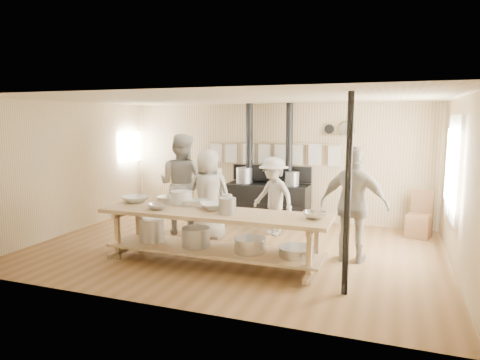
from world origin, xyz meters
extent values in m
plane|color=brown|center=(0.00, 0.00, 0.00)|extent=(7.00, 7.00, 0.00)
plane|color=tan|center=(0.00, 2.50, 1.30)|extent=(7.00, 0.00, 7.00)
plane|color=tan|center=(0.00, -2.50, 1.30)|extent=(7.00, 0.00, 7.00)
plane|color=tan|center=(-3.50, 0.00, 1.30)|extent=(0.00, 5.00, 5.00)
plane|color=tan|center=(3.50, 0.00, 1.30)|extent=(0.00, 5.00, 5.00)
plane|color=beige|center=(0.00, 0.00, 2.60)|extent=(7.00, 7.00, 0.00)
cube|color=beige|center=(3.47, 0.60, 1.50)|extent=(0.06, 1.35, 1.65)
plane|color=white|center=(3.43, 0.60, 1.50)|extent=(0.00, 1.50, 1.50)
cube|color=beige|center=(3.42, 0.60, 1.50)|extent=(0.02, 0.03, 1.50)
plane|color=white|center=(-3.45, 2.00, 1.60)|extent=(0.00, 0.90, 0.90)
cube|color=black|center=(0.00, 2.10, 0.42)|extent=(1.80, 0.70, 0.85)
cube|color=black|center=(0.00, 2.10, 0.05)|extent=(1.90, 0.75, 0.10)
cube|color=black|center=(0.00, 2.40, 1.05)|extent=(1.80, 0.12, 0.35)
cylinder|color=black|center=(-0.45, 2.15, 1.73)|extent=(0.15, 0.15, 1.75)
cylinder|color=black|center=(0.45, 2.15, 1.73)|extent=(0.15, 0.15, 1.75)
cylinder|color=#B2B2B7|center=(-0.55, 2.10, 1.02)|extent=(0.36, 0.36, 0.34)
cylinder|color=gray|center=(0.55, 2.05, 1.00)|extent=(0.30, 0.30, 0.30)
cylinder|color=#9E7D5A|center=(0.00, 2.40, 1.72)|extent=(3.00, 0.04, 0.04)
cube|color=beige|center=(-1.35, 2.40, 1.50)|extent=(0.28, 0.01, 0.46)
cube|color=beige|center=(-0.96, 2.40, 1.50)|extent=(0.28, 0.01, 0.46)
cube|color=beige|center=(-0.58, 2.40, 1.50)|extent=(0.28, 0.01, 0.46)
cube|color=beige|center=(-0.19, 2.40, 1.50)|extent=(0.28, 0.01, 0.46)
cube|color=beige|center=(0.19, 2.40, 1.50)|extent=(0.28, 0.01, 0.46)
cube|color=beige|center=(0.58, 2.40, 1.50)|extent=(0.28, 0.01, 0.46)
cube|color=beige|center=(0.96, 2.40, 1.50)|extent=(0.28, 0.01, 0.46)
cube|color=beige|center=(1.35, 2.40, 1.50)|extent=(0.28, 0.01, 0.46)
cube|color=#9E7D5A|center=(1.40, 2.42, 1.90)|extent=(0.50, 0.14, 0.03)
cylinder|color=black|center=(1.25, 2.44, 2.05)|extent=(0.20, 0.04, 0.20)
cylinder|color=silver|center=(1.62, 2.44, 2.05)|extent=(0.32, 0.03, 0.32)
cube|color=#9E7D5A|center=(0.00, -0.90, 0.82)|extent=(3.60, 0.90, 0.06)
cube|color=#9E7D5A|center=(0.00, -0.90, 0.25)|extent=(3.40, 0.80, 0.04)
cube|color=#9E7D5A|center=(0.00, -0.90, 0.20)|extent=(3.30, 0.06, 0.06)
cube|color=#9E7D5A|center=(-1.55, -1.20, 0.42)|extent=(0.07, 0.07, 0.85)
cube|color=#9E7D5A|center=(-1.55, -0.60, 0.42)|extent=(0.07, 0.07, 0.85)
cube|color=#9E7D5A|center=(1.55, -1.20, 0.42)|extent=(0.07, 0.07, 0.85)
cube|color=#9E7D5A|center=(1.55, -0.60, 0.42)|extent=(0.07, 0.07, 0.85)
cylinder|color=#B2B2B7|center=(-1.10, -0.90, 0.46)|extent=(0.40, 0.40, 0.38)
cylinder|color=gray|center=(-0.30, -0.90, 0.42)|extent=(0.44, 0.44, 0.30)
cylinder|color=silver|center=(0.60, -0.90, 0.38)|extent=(0.48, 0.48, 0.22)
cylinder|color=silver|center=(1.30, -0.90, 0.34)|extent=(0.52, 0.52, 0.14)
cylinder|color=black|center=(2.05, -1.35, 1.30)|extent=(0.08, 0.08, 2.60)
imported|color=#A8A395|center=(-0.67, 0.50, 0.85)|extent=(0.74, 0.66, 1.69)
imported|color=#A8A395|center=(-1.35, 0.64, 0.99)|extent=(0.98, 0.77, 1.98)
imported|color=#A8A395|center=(-0.67, 0.41, 0.85)|extent=(0.97, 0.79, 1.71)
imported|color=#A8A395|center=(2.02, 0.01, 0.92)|extent=(1.14, 0.61, 1.84)
imported|color=#A8A395|center=(0.39, 1.14, 0.77)|extent=(1.14, 0.97, 1.53)
cube|color=brown|center=(3.08, 1.91, 0.23)|extent=(0.52, 0.52, 0.45)
cube|color=brown|center=(3.13, 2.09, 0.65)|extent=(0.42, 0.15, 0.50)
imported|color=white|center=(-1.55, -0.67, 0.90)|extent=(0.55, 0.55, 0.11)
imported|color=silver|center=(-0.89, -1.07, 0.90)|extent=(0.42, 0.42, 0.09)
imported|color=white|center=(-0.05, -0.75, 0.90)|extent=(0.60, 0.60, 0.10)
imported|color=silver|center=(1.55, -0.84, 0.90)|extent=(0.45, 0.45, 0.10)
cube|color=#B2B2B7|center=(-0.46, -0.57, 0.90)|extent=(0.48, 0.40, 0.09)
cylinder|color=silver|center=(-0.94, -0.57, 0.91)|extent=(0.49, 0.49, 0.13)
cylinder|color=gray|center=(0.26, -0.97, 0.97)|extent=(0.29, 0.29, 0.24)
cylinder|color=white|center=(-0.72, -0.57, 0.96)|extent=(0.38, 0.38, 0.22)
cylinder|color=white|center=(0.15, -0.71, 0.97)|extent=(0.19, 0.19, 0.24)
camera|label=1|loc=(2.58, -6.80, 2.25)|focal=32.00mm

